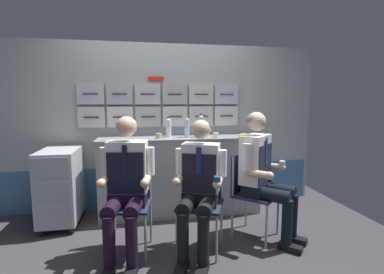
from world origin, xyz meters
name	(u,v)px	position (x,y,z in m)	size (l,w,h in m)	color
ground	(178,260)	(0.00, 0.00, -0.02)	(4.80, 4.80, 0.04)	#39363B
galley_bulkhead	(164,127)	(0.00, 1.37, 1.07)	(4.20, 0.14, 2.15)	#AFB7B7
galley_counter	(180,175)	(0.18, 1.09, 0.49)	(2.01, 0.53, 0.97)	#9BA0A3
service_trolley	(61,185)	(-1.22, 0.96, 0.47)	(0.40, 0.65, 0.87)	black
folding_chair_left	(130,194)	(-0.42, 0.29, 0.54)	(0.46, 0.46, 0.86)	#A8AAAF
crew_member_left	(126,181)	(-0.45, 0.13, 0.71)	(0.50, 0.65, 1.28)	black
folding_chair_right	(202,193)	(0.26, 0.19, 0.54)	(0.52, 0.52, 0.86)	#A8AAAF
crew_member_right	(199,183)	(0.20, 0.04, 0.69)	(0.54, 0.65, 1.25)	black
folding_chair_by_counter	(248,185)	(0.79, 0.34, 0.54)	(0.57, 0.57, 0.86)	#A8AAAF
crew_member_by_counter	(263,169)	(0.90, 0.23, 0.73)	(0.67, 0.67, 1.31)	black
water_bottle_tall	(201,126)	(0.43, 1.02, 1.11)	(0.06, 0.06, 0.29)	silver
sparkling_bottle_green	(187,127)	(0.26, 1.04, 1.09)	(0.06, 0.06, 0.27)	silver
water_bottle_blue_cap	(168,127)	(0.04, 1.11, 1.09)	(0.07, 0.07, 0.25)	silver
coffee_cup_spare	(159,136)	(-0.09, 0.99, 1.00)	(0.07, 0.07, 0.06)	tan
espresso_cup_small	(216,135)	(0.60, 0.95, 1.00)	(0.07, 0.07, 0.06)	white
snack_banana	(243,135)	(0.97, 0.97, 0.99)	(0.17, 0.10, 0.04)	yellow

